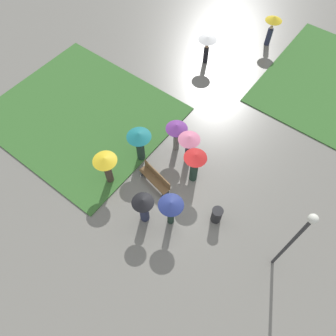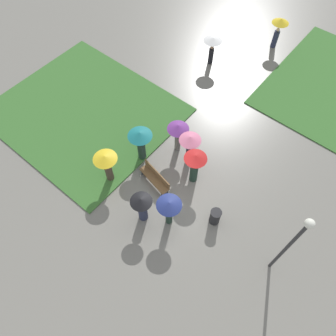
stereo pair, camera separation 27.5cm
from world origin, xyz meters
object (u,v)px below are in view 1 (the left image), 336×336
at_px(lone_walker_far_path, 272,24).
at_px(crowd_person_black, 144,207).
at_px(crowd_person_navy, 171,208).
at_px(trash_bin, 217,215).
at_px(crowd_person_pink, 189,143).
at_px(crowd_person_yellow, 106,165).
at_px(crowd_person_teal, 139,141).
at_px(park_bench, 156,178).
at_px(lamp_post, 296,237).
at_px(crowd_person_red, 195,163).
at_px(lone_walker_mid_plaza, 207,43).
at_px(crowd_person_purple, 177,131).

bearing_deg(lone_walker_far_path, crowd_person_black, 10.02).
relative_size(crowd_person_black, crowd_person_navy, 0.95).
bearing_deg(trash_bin, crowd_person_pink, 147.30).
distance_m(crowd_person_yellow, lone_walker_far_path, 13.31).
height_order(crowd_person_pink, crowd_person_teal, crowd_person_teal).
height_order(park_bench, lone_walker_far_path, lone_walker_far_path).
relative_size(crowd_person_pink, lone_walker_far_path, 1.00).
distance_m(trash_bin, crowd_person_navy, 2.18).
bearing_deg(lamp_post, crowd_person_pink, 160.91).
height_order(crowd_person_red, crowd_person_teal, crowd_person_red).
distance_m(park_bench, crowd_person_navy, 2.20).
height_order(park_bench, crowd_person_black, crowd_person_black).
xyz_separation_m(lamp_post, crowd_person_pink, (-5.66, 1.96, -1.51)).
height_order(lamp_post, crowd_person_black, lamp_post).
xyz_separation_m(crowd_person_pink, crowd_person_black, (0.28, -3.60, -0.33)).
distance_m(lamp_post, crowd_person_pink, 6.18).
height_order(crowd_person_yellow, crowd_person_navy, crowd_person_yellow).
bearing_deg(trash_bin, lamp_post, -3.43).
xyz_separation_m(crowd_person_black, crowd_person_navy, (0.99, 0.55, 0.29)).
xyz_separation_m(park_bench, crowd_person_teal, (-1.45, 0.70, 0.90)).
distance_m(park_bench, crowd_person_black, 1.89).
bearing_deg(crowd_person_black, crowd_person_teal, -64.76).
xyz_separation_m(crowd_person_navy, lone_walker_far_path, (-2.38, 13.20, 0.01)).
distance_m(crowd_person_black, crowd_person_teal, 3.19).
distance_m(trash_bin, crowd_person_red, 2.45).
bearing_deg(crowd_person_black, lamp_post, 179.61).
distance_m(trash_bin, crowd_person_pink, 3.45).
distance_m(crowd_person_yellow, lone_walker_mid_plaza, 9.60).
bearing_deg(crowd_person_teal, crowd_person_navy, -19.03).
xyz_separation_m(trash_bin, crowd_person_pink, (-2.78, 1.79, 0.98)).
relative_size(crowd_person_red, crowd_person_teal, 1.01).
height_order(lamp_post, trash_bin, lamp_post).
height_order(trash_bin, lone_walker_mid_plaza, lone_walker_mid_plaza).
bearing_deg(crowd_person_navy, lamp_post, -94.77).
bearing_deg(park_bench, crowd_person_navy, -21.60).
height_order(park_bench, crowd_person_pink, crowd_person_pink).
bearing_deg(crowd_person_purple, crowd_person_pink, -44.32).
distance_m(crowd_person_red, crowd_person_pink, 1.05).
distance_m(park_bench, crowd_person_teal, 1.84).
bearing_deg(lone_walker_mid_plaza, crowd_person_purple, -115.02).
xyz_separation_m(park_bench, crowd_person_purple, (-0.46, 2.20, 0.92)).
height_order(lamp_post, crowd_person_yellow, lamp_post).
distance_m(trash_bin, crowd_person_teal, 4.77).
bearing_deg(lone_walker_far_path, crowd_person_teal, 0.45).
distance_m(trash_bin, crowd_person_purple, 4.29).
distance_m(crowd_person_yellow, crowd_person_red, 3.88).
bearing_deg(crowd_person_purple, park_bench, -107.12).
distance_m(crowd_person_yellow, crowd_person_pink, 3.82).
relative_size(crowd_person_teal, lone_walker_far_path, 1.02).
bearing_deg(crowd_person_purple, lone_walker_mid_plaza, 82.36).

